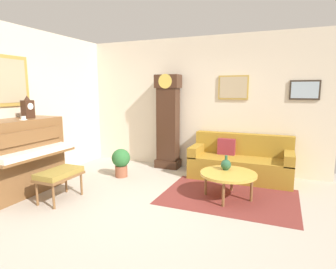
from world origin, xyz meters
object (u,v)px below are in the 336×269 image
object	(u,v)px
piano_bench	(59,175)
couch	(240,162)
coffee_table	(228,174)
green_jug	(226,165)
teacup	(23,118)
piano	(19,157)
mantel_clock	(28,108)
grandfather_clock	(168,124)
potted_plant	(121,161)

from	to	relation	value
piano_bench	couch	world-z (taller)	couch
coffee_table	green_jug	bearing A→B (deg)	115.57
teacup	green_jug	distance (m)	3.31
piano	mantel_clock	xyz separation A→B (m)	(0.00, 0.25, 0.78)
grandfather_clock	coffee_table	world-z (taller)	grandfather_clock
green_jug	potted_plant	world-z (taller)	green_jug
piano	potted_plant	distance (m)	1.78
coffee_table	mantel_clock	world-z (taller)	mantel_clock
piano	piano_bench	bearing A→B (deg)	2.30
couch	green_jug	distance (m)	1.02
grandfather_clock	potted_plant	size ratio (longest dim) A/B	3.62
mantel_clock	potted_plant	bearing A→B (deg)	48.12
green_jug	grandfather_clock	bearing A→B (deg)	142.63
grandfather_clock	potted_plant	world-z (taller)	grandfather_clock
piano_bench	mantel_clock	world-z (taller)	mantel_clock
piano_bench	couch	bearing A→B (deg)	42.45
teacup	mantel_clock	bearing A→B (deg)	123.53
piano_bench	teacup	bearing A→B (deg)	-178.60
mantel_clock	green_jug	world-z (taller)	mantel_clock
coffee_table	mantel_clock	size ratio (longest dim) A/B	2.32
piano_bench	green_jug	xyz separation A→B (m)	(2.33, 1.22, 0.10)
grandfather_clock	couch	xyz separation A→B (m)	(1.59, -0.15, -0.65)
piano	green_jug	size ratio (longest dim) A/B	6.00
coffee_table	teacup	bearing A→B (deg)	-160.26
piano	green_jug	bearing A→B (deg)	21.84
mantel_clock	teacup	distance (m)	0.31
potted_plant	green_jug	bearing A→B (deg)	-4.26
teacup	coffee_table	bearing A→B (deg)	19.74
piano_bench	mantel_clock	xyz separation A→B (m)	(-0.80, 0.21, 1.00)
teacup	potted_plant	distance (m)	1.90
potted_plant	mantel_clock	bearing A→B (deg)	-131.88
piano_bench	teacup	distance (m)	1.07
teacup	potted_plant	xyz separation A→B (m)	(0.89, 1.40, -0.93)
piano_bench	potted_plant	world-z (taller)	potted_plant
piano_bench	couch	size ratio (longest dim) A/B	0.37
potted_plant	coffee_table	bearing A→B (deg)	-7.95
piano	grandfather_clock	world-z (taller)	grandfather_clock
couch	potted_plant	size ratio (longest dim) A/B	3.39
mantel_clock	green_jug	size ratio (longest dim) A/B	1.58
piano	grandfather_clock	xyz separation A→B (m)	(1.64, 2.39, 0.34)
potted_plant	piano_bench	bearing A→B (deg)	-99.99
piano	teacup	bearing A→B (deg)	6.05
couch	coffee_table	xyz separation A→B (m)	(-0.02, -1.14, 0.07)
piano	green_jug	world-z (taller)	piano
coffee_table	green_jug	distance (m)	0.20
grandfather_clock	piano_bench	bearing A→B (deg)	-109.52
potted_plant	piano	bearing A→B (deg)	-126.60
grandfather_clock	teacup	distance (m)	2.82
mantel_clock	potted_plant	world-z (taller)	mantel_clock
piano_bench	grandfather_clock	world-z (taller)	grandfather_clock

